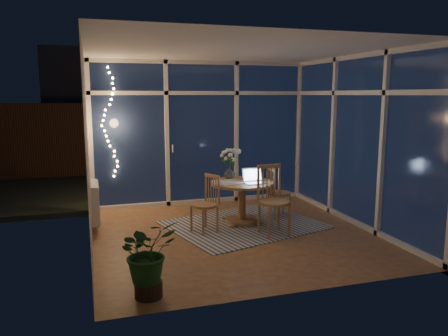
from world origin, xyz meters
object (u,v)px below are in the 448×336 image
Objects in this scene: chair_left at (204,204)px; potted_plant at (148,261)px; laptop at (255,175)px; flower_vase at (229,172)px; chair_right at (279,192)px; chair_front at (274,200)px; dining_table at (242,203)px.

chair_left reaches higher than potted_plant.
chair_left is 2.62× the size of laptop.
chair_left is 4.10× the size of flower_vase.
chair_right is 0.94m from chair_front.
laptop reaches higher than flower_vase.
chair_right is 1.12× the size of potted_plant.
chair_front reaches higher than flower_vase.
dining_table is 4.66× the size of flower_vase.
chair_left reaches higher than dining_table.
chair_right is at bearing 81.62° from chair_left.
potted_plant is at bearing -54.81° from chair_left.
flower_vase is (-0.81, 0.16, 0.35)m from chair_right.
chair_left is 2.14m from potted_plant.
chair_front is (-0.45, -0.83, 0.08)m from chair_right.
dining_table is at bearing 86.26° from chair_left.
chair_front is 1.08m from flower_vase.
potted_plant is (-1.05, -1.86, -0.05)m from chair_left.
chair_front reaches higher than chair_right.
chair_right is (0.70, 0.15, 0.09)m from dining_table.
chair_left is 0.91m from laptop.
dining_table is 0.55m from flower_vase.
dining_table is at bearing 107.33° from chair_front.
flower_vase is (0.56, 0.57, 0.34)m from chair_left.
laptop is at bearing 97.55° from chair_front.
laptop is (0.83, 0.10, 0.36)m from chair_left.
chair_left is 1.02m from chair_front.
chair_left is at bearing -158.52° from dining_table.
chair_right is 0.83× the size of chair_front.
dining_table is 1.29× the size of potted_plant.
chair_left is 1.13× the size of potted_plant.
chair_right is 2.60× the size of laptop.
chair_front is (0.93, -0.41, 0.08)m from chair_left.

